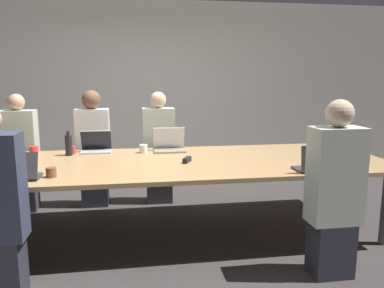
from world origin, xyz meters
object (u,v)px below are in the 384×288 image
(cup_near_left, at_px, (51,172))
(cup_far_center, at_px, (143,149))
(cup_far_left, at_px, (34,150))
(laptop_near_left, at_px, (16,172))
(cup_far_midleft, at_px, (72,150))
(laptop_far_midleft, at_px, (96,146))
(laptop_near_right, at_px, (316,164))
(bottle_far_midleft, at_px, (69,145))
(laptop_far_center, at_px, (169,144))
(person_far_center, at_px, (159,149))
(laptop_far_left, at_px, (6,148))
(person_far_midleft, at_px, (94,150))
(person_far_left, at_px, (20,155))
(stapler, at_px, (187,160))
(person_near_right, at_px, (334,193))
(cup_near_right, at_px, (338,165))

(cup_near_left, xyz_separation_m, cup_far_center, (0.79, 0.93, 0.00))
(cup_far_left, height_order, laptop_near_left, laptop_near_left)
(cup_far_midleft, bearing_deg, laptop_far_midleft, 18.80)
(laptop_near_right, xyz_separation_m, bottle_far_midleft, (-2.28, 1.07, 0.04))
(laptop_far_center, bearing_deg, person_far_center, 100.04)
(cup_far_left, bearing_deg, laptop_far_left, 174.69)
(laptop_far_center, bearing_deg, cup_near_left, -137.22)
(cup_far_left, height_order, person_far_midleft, person_far_midleft)
(person_far_left, bearing_deg, cup_far_center, -19.22)
(person_far_left, height_order, laptop_far_center, person_far_left)
(laptop_near_left, relative_size, bottle_far_midleft, 1.35)
(cup_near_left, bearing_deg, laptop_far_midleft, 75.69)
(cup_far_left, relative_size, bottle_far_midleft, 0.35)
(stapler, bearing_deg, person_near_right, -15.14)
(person_far_center, relative_size, laptop_far_midleft, 4.21)
(cup_near_right, height_order, cup_far_center, cup_far_center)
(person_far_center, bearing_deg, person_far_left, -177.75)
(laptop_near_left, xyz_separation_m, bottle_far_midleft, (0.26, 0.95, 0.05))
(cup_near_right, xyz_separation_m, cup_far_center, (-1.73, 1.05, 0.00))
(cup_near_left, xyz_separation_m, laptop_far_midleft, (0.27, 1.06, 0.03))
(person_far_left, bearing_deg, bottle_far_midleft, -39.00)
(bottle_far_midleft, bearing_deg, person_far_left, 141.00)
(cup_far_center, bearing_deg, laptop_far_left, 174.40)
(laptop_far_left, bearing_deg, laptop_far_center, -2.23)
(laptop_far_left, distance_m, cup_near_left, 1.28)
(person_near_right, bearing_deg, cup_far_center, -45.59)
(laptop_far_left, xyz_separation_m, person_far_left, (0.04, 0.36, -0.16))
(person_far_center, height_order, cup_far_midleft, person_far_center)
(laptop_near_left, distance_m, person_far_center, 2.00)
(person_near_right, relative_size, cup_far_center, 15.63)
(laptop_near_right, bearing_deg, cup_far_midleft, -26.79)
(person_near_right, bearing_deg, cup_far_left, -31.25)
(laptop_near_left, height_order, laptop_far_midleft, laptop_far_midleft)
(cup_far_left, relative_size, stapler, 0.60)
(person_far_left, height_order, laptop_near_left, person_far_left)
(person_far_center, height_order, person_far_midleft, person_far_midleft)
(laptop_far_center, height_order, laptop_far_midleft, laptop_far_center)
(person_far_center, bearing_deg, laptop_near_right, -52.45)
(laptop_far_midleft, bearing_deg, cup_near_right, -27.63)
(person_near_right, bearing_deg, laptop_near_left, -11.60)
(laptop_far_midleft, distance_m, cup_far_midleft, 0.27)
(person_far_center, xyz_separation_m, person_far_midleft, (-0.81, -0.01, 0.02))
(laptop_far_left, distance_m, bottle_far_midleft, 0.71)
(laptop_far_center, height_order, person_far_center, person_far_center)
(cup_far_left, relative_size, laptop_near_right, 0.29)
(laptop_far_midleft, bearing_deg, person_far_center, 30.86)
(cup_far_left, bearing_deg, cup_far_midleft, -9.89)
(person_far_left, bearing_deg, laptop_far_midleft, -21.98)
(person_near_right, distance_m, laptop_far_midleft, 2.56)
(person_far_left, xyz_separation_m, person_far_center, (1.65, 0.06, 0.01))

